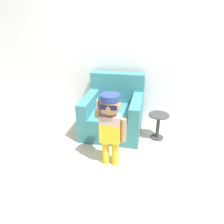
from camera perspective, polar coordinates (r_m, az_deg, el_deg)
The scene contains 5 objects.
ground_plane at distance 3.76m, azimuth 1.87°, elevation -5.07°, with size 10.00×10.00×0.00m, color #BCB29E.
wall_back at distance 3.95m, azimuth 3.70°, elevation 16.37°, with size 10.00×0.05×2.60m.
armchair at distance 3.71m, azimuth 0.52°, elevation 0.08°, with size 0.94×1.03×0.91m.
person_child at distance 2.68m, azimuth -0.40°, elevation -1.98°, with size 0.40×0.30×0.99m.
side_table at distance 3.52m, azimuth 11.96°, elevation -3.06°, with size 0.32×0.32×0.42m.
Camera 1 is at (0.50, -3.23, 1.85)m, focal length 35.00 mm.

